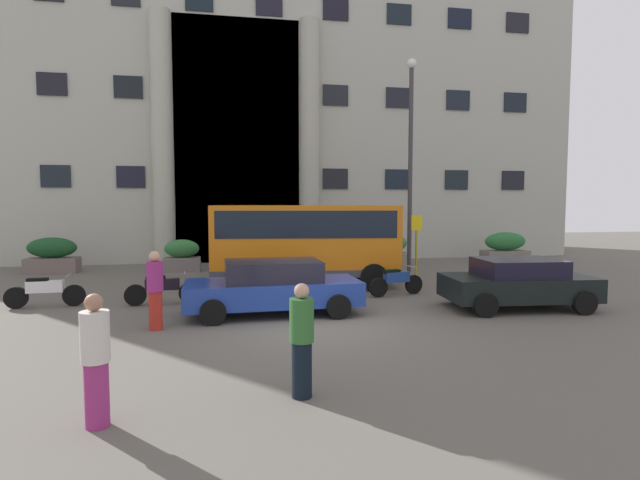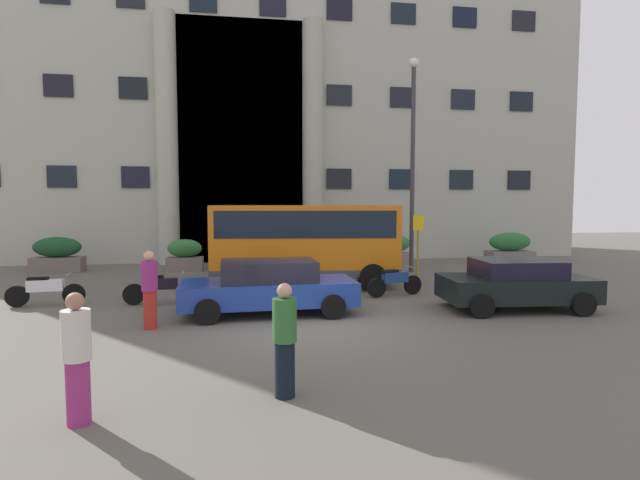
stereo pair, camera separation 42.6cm
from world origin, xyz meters
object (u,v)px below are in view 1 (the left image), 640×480
object	(u,v)px
white_taxi_kerbside	(273,287)
parked_sedan_far	(518,283)
scooter_by_planter	(161,289)
hedge_planter_far_west	(182,256)
hedge_planter_west	(505,248)
hedge_planter_far_east	(52,256)
orange_minibus	(306,238)
motorcycle_far_end	(43,291)
lamppost_plaza_centre	(410,151)
hedge_planter_east	(386,251)
pedestrian_child_trailing	(155,290)
pedestrian_man_crossing	(302,340)
pedestrian_woman_with_bag	(96,360)
motorcycle_near_kerb	(395,281)
bus_stop_sign	(416,238)

from	to	relation	value
white_taxi_kerbside	parked_sedan_far	bearing A→B (deg)	-6.29
scooter_by_planter	hedge_planter_far_west	bearing A→B (deg)	86.37
hedge_planter_west	scooter_by_planter	xyz separation A→B (m)	(-14.85, -7.09, -0.26)
hedge_planter_far_east	white_taxi_kerbside	bearing A→B (deg)	-47.94
orange_minibus	motorcycle_far_end	world-z (taller)	orange_minibus
parked_sedan_far	lamppost_plaza_centre	world-z (taller)	lamppost_plaza_centre
hedge_planter_east	pedestrian_child_trailing	size ratio (longest dim) A/B	1.15
white_taxi_kerbside	pedestrian_man_crossing	distance (m)	5.59
motorcycle_far_end	pedestrian_woman_with_bag	distance (m)	8.70
hedge_planter_east	hedge_planter_far_east	bearing A→B (deg)	178.20
motorcycle_near_kerb	pedestrian_child_trailing	distance (m)	7.37
hedge_planter_far_west	pedestrian_man_crossing	world-z (taller)	pedestrian_man_crossing
hedge_planter_west	pedestrian_child_trailing	world-z (taller)	pedestrian_child_trailing
lamppost_plaza_centre	pedestrian_child_trailing	bearing A→B (deg)	-138.34
bus_stop_sign	hedge_planter_far_west	xyz separation A→B (m)	(-9.29, 2.92, -0.84)
scooter_by_planter	lamppost_plaza_centre	size ratio (longest dim) A/B	0.24
pedestrian_man_crossing	pedestrian_woman_with_bag	world-z (taller)	pedestrian_woman_with_bag
hedge_planter_west	lamppost_plaza_centre	distance (m)	7.27
pedestrian_man_crossing	hedge_planter_east	bearing A→B (deg)	135.11
motorcycle_near_kerb	pedestrian_woman_with_bag	size ratio (longest dim) A/B	1.08
hedge_planter_west	hedge_planter_far_west	world-z (taller)	hedge_planter_west
orange_minibus	motorcycle_near_kerb	bearing A→B (deg)	-35.87
white_taxi_kerbside	motorcycle_near_kerb	size ratio (longest dim) A/B	2.42
pedestrian_woman_with_bag	pedestrian_child_trailing	xyz separation A→B (m)	(0.02, 4.94, 0.04)
orange_minibus	hedge_planter_west	world-z (taller)	orange_minibus
lamppost_plaza_centre	white_taxi_kerbside	bearing A→B (deg)	-132.34
hedge_planter_far_west	pedestrian_child_trailing	distance (m)	9.93
pedestrian_man_crossing	lamppost_plaza_centre	distance (m)	14.61
orange_minibus	pedestrian_man_crossing	xyz separation A→B (m)	(-1.54, -9.71, -0.81)
white_taxi_kerbside	motorcycle_near_kerb	xyz separation A→B (m)	(3.96, 1.87, -0.26)
bus_stop_sign	pedestrian_woman_with_bag	distance (m)	14.94
orange_minibus	hedge_planter_west	bearing A→B (deg)	30.96
hedge_planter_far_west	pedestrian_woman_with_bag	xyz separation A→B (m)	(0.33, -14.86, 0.23)
hedge_planter_west	parked_sedan_far	xyz separation A→B (m)	(-5.20, -9.35, -0.02)
pedestrian_child_trailing	hedge_planter_far_east	bearing A→B (deg)	-47.50
motorcycle_far_end	pedestrian_man_crossing	size ratio (longest dim) A/B	1.20
scooter_by_planter	motorcycle_far_end	size ratio (longest dim) A/B	1.01
hedge_planter_west	motorcycle_near_kerb	xyz separation A→B (m)	(-7.87, -6.97, -0.27)
hedge_planter_far_west	hedge_planter_far_east	world-z (taller)	hedge_planter_far_east
orange_minibus	pedestrian_man_crossing	bearing A→B (deg)	-92.58
parked_sedan_far	hedge_planter_east	bearing A→B (deg)	98.79
pedestrian_man_crossing	pedestrian_child_trailing	size ratio (longest dim) A/B	0.95
hedge_planter_far_east	motorcycle_near_kerb	xyz separation A→B (m)	(12.28, -7.36, -0.25)
pedestrian_man_crossing	pedestrian_child_trailing	xyz separation A→B (m)	(-2.71, 4.45, 0.05)
hedge_planter_far_west	white_taxi_kerbside	distance (m)	9.31
white_taxi_kerbside	hedge_planter_west	bearing A→B (deg)	34.89
bus_stop_sign	scooter_by_planter	bearing A→B (deg)	-155.93
motorcycle_far_end	white_taxi_kerbside	bearing A→B (deg)	-21.36
parked_sedan_far	motorcycle_far_end	size ratio (longest dim) A/B	1.97
hedge_planter_far_east	hedge_planter_far_west	bearing A→B (deg)	-4.91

